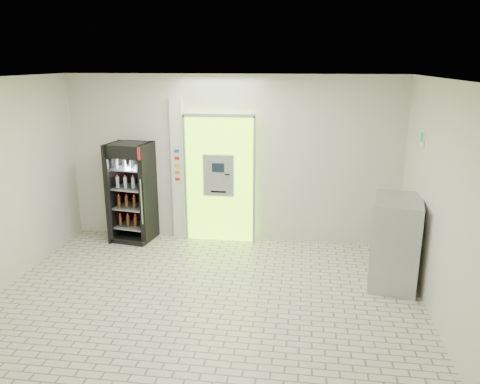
# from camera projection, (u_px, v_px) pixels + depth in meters

# --- Properties ---
(ground) EXTENTS (6.00, 6.00, 0.00)m
(ground) POSITION_uv_depth(u_px,v_px,m) (204.00, 303.00, 6.41)
(ground) COLOR #BFB69F
(ground) RESTS_ON ground
(room_shell) EXTENTS (6.00, 6.00, 6.00)m
(room_shell) POSITION_uv_depth(u_px,v_px,m) (200.00, 173.00, 5.92)
(room_shell) COLOR beige
(room_shell) RESTS_ON ground
(atm_assembly) EXTENTS (1.30, 0.24, 2.33)m
(atm_assembly) POSITION_uv_depth(u_px,v_px,m) (220.00, 178.00, 8.43)
(atm_assembly) COLOR #90F217
(atm_assembly) RESTS_ON ground
(pillar) EXTENTS (0.22, 0.11, 2.60)m
(pillar) POSITION_uv_depth(u_px,v_px,m) (178.00, 169.00, 8.53)
(pillar) COLOR silver
(pillar) RESTS_ON ground
(beverage_cooler) EXTENTS (0.77, 0.73, 1.81)m
(beverage_cooler) POSITION_uv_depth(u_px,v_px,m) (132.00, 194.00, 8.51)
(beverage_cooler) COLOR black
(beverage_cooler) RESTS_ON ground
(steel_cabinet) EXTENTS (0.83, 1.09, 1.31)m
(steel_cabinet) POSITION_uv_depth(u_px,v_px,m) (395.00, 242.00, 6.84)
(steel_cabinet) COLOR #9EA0A5
(steel_cabinet) RESTS_ON ground
(exit_sign) EXTENTS (0.02, 0.22, 0.26)m
(exit_sign) POSITION_uv_depth(u_px,v_px,m) (423.00, 139.00, 6.78)
(exit_sign) COLOR white
(exit_sign) RESTS_ON room_shell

